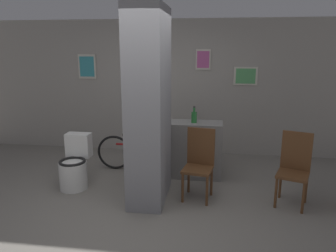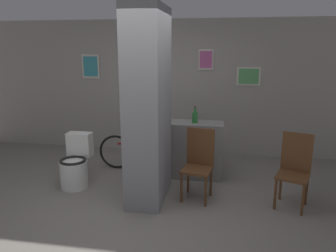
# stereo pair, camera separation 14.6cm
# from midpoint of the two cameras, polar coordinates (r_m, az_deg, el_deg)

# --- Properties ---
(ground_plane) EXTENTS (14.00, 14.00, 0.00)m
(ground_plane) POSITION_cam_midpoint_polar(r_m,az_deg,el_deg) (4.39, -4.65, -14.80)
(ground_plane) COLOR slate
(wall_back) EXTENTS (8.00, 0.09, 2.60)m
(wall_back) POSITION_cam_midpoint_polar(r_m,az_deg,el_deg) (6.48, 0.94, 6.72)
(wall_back) COLOR gray
(wall_back) RESTS_ON ground_plane
(pillar_center) EXTENTS (0.50, 0.99, 2.60)m
(pillar_center) POSITION_cam_midpoint_polar(r_m,az_deg,el_deg) (4.39, -2.53, 3.33)
(pillar_center) COLOR gray
(pillar_center) RESTS_ON ground_plane
(counter_shelf) EXTENTS (1.22, 0.44, 0.91)m
(counter_shelf) POSITION_cam_midpoint_polar(r_m,az_deg,el_deg) (5.38, 3.75, -4.04)
(counter_shelf) COLOR gray
(counter_shelf) RESTS_ON ground_plane
(toilet) EXTENTS (0.41, 0.57, 0.79)m
(toilet) POSITION_cam_midpoint_polar(r_m,az_deg,el_deg) (5.20, -15.03, -6.64)
(toilet) COLOR white
(toilet) RESTS_ON ground_plane
(chair_near_pillar) EXTENTS (0.45, 0.45, 0.98)m
(chair_near_pillar) POSITION_cam_midpoint_polar(r_m,az_deg,el_deg) (4.61, 6.23, -6.20)
(chair_near_pillar) COLOR brown
(chair_near_pillar) RESTS_ON ground_plane
(chair_by_doorway) EXTENTS (0.50, 0.50, 0.98)m
(chair_by_doorway) POSITION_cam_midpoint_polar(r_m,az_deg,el_deg) (4.70, 21.98, -6.78)
(chair_by_doorway) COLOR brown
(chair_by_doorway) RESTS_ON ground_plane
(bicycle) EXTENTS (1.56, 0.42, 0.65)m
(bicycle) POSITION_cam_midpoint_polar(r_m,az_deg,el_deg) (5.65, -3.68, -4.64)
(bicycle) COLOR black
(bicycle) RESTS_ON ground_plane
(bottle_tall) EXTENTS (0.09, 0.09, 0.27)m
(bottle_tall) POSITION_cam_midpoint_polar(r_m,az_deg,el_deg) (5.21, 5.52, 1.61)
(bottle_tall) COLOR #267233
(bottle_tall) RESTS_ON counter_shelf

